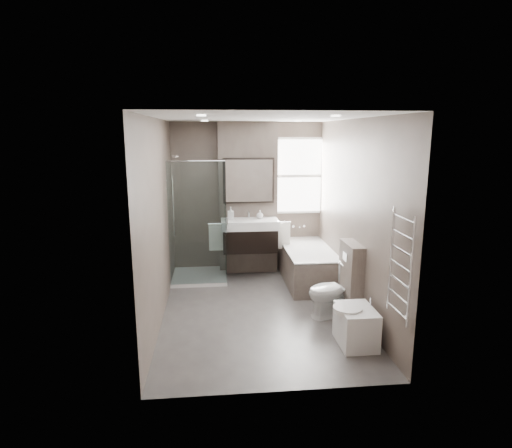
{
  "coord_description": "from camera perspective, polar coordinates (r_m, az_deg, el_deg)",
  "views": [
    {
      "loc": [
        -0.6,
        -5.51,
        2.42
      ],
      "look_at": [
        -0.02,
        0.15,
        1.2
      ],
      "focal_mm": 30.0,
      "sensor_mm": 36.0,
      "label": 1
    }
  ],
  "objects": [
    {
      "name": "toilet",
      "position": [
        5.86,
        10.23,
        -8.74
      ],
      "size": [
        0.78,
        0.58,
        0.71
      ],
      "primitive_type": "imported",
      "rotation": [
        0.0,
        0.0,
        -1.27
      ],
      "color": "white",
      "rests_on": "ground"
    },
    {
      "name": "towel_radiator",
      "position": [
        4.52,
        18.72,
        -5.28
      ],
      "size": [
        0.03,
        0.49,
        1.1
      ],
      "color": "silver",
      "rests_on": "room"
    },
    {
      "name": "cistern_box",
      "position": [
        5.88,
        12.53,
        -7.23
      ],
      "size": [
        0.19,
        0.55,
        1.0
      ],
      "color": "#5D5149",
      "rests_on": "ground"
    },
    {
      "name": "towel_right",
      "position": [
        7.21,
        3.6,
        -1.54
      ],
      "size": [
        0.24,
        0.06,
        0.44
      ],
      "primitive_type": "cube",
      "color": "silver",
      "rests_on": "vanity_pier"
    },
    {
      "name": "bathtub",
      "position": [
        7.1,
        6.88,
        -5.22
      ],
      "size": [
        0.75,
        1.6,
        0.57
      ],
      "color": "#5D5149",
      "rests_on": "ground"
    },
    {
      "name": "room",
      "position": [
        5.65,
        0.38,
        0.69
      ],
      "size": [
        2.7,
        3.9,
        2.7
      ],
      "color": "#4A4644",
      "rests_on": "ground"
    },
    {
      "name": "vanity",
      "position": [
        7.16,
        -0.85,
        -1.45
      ],
      "size": [
        0.95,
        0.47,
        0.66
      ],
      "color": "black",
      "rests_on": "vanity_pier"
    },
    {
      "name": "shower_enclosure",
      "position": [
        7.13,
        -6.83,
        -3.68
      ],
      "size": [
        0.9,
        0.9,
        2.0
      ],
      "color": "white",
      "rests_on": "ground"
    },
    {
      "name": "window",
      "position": [
        7.57,
        5.67,
        6.41
      ],
      "size": [
        0.98,
        0.06,
        1.33
      ],
      "color": "white",
      "rests_on": "room"
    },
    {
      "name": "vanity_pier",
      "position": [
        7.39,
        -1.1,
        3.4
      ],
      "size": [
        1.0,
        0.25,
        2.6
      ],
      "primitive_type": "cube",
      "color": "#5D5149",
      "rests_on": "ground"
    },
    {
      "name": "soap_bottle_a",
      "position": [
        7.09,
        -3.39,
        1.43
      ],
      "size": [
        0.1,
        0.1,
        0.22
      ],
      "primitive_type": "imported",
      "color": "white",
      "rests_on": "vanity"
    },
    {
      "name": "towel_left",
      "position": [
        7.12,
        -5.33,
        -1.75
      ],
      "size": [
        0.24,
        0.06,
        0.44
      ],
      "primitive_type": "cube",
      "color": "silver",
      "rests_on": "vanity_pier"
    },
    {
      "name": "soap_bottle_b",
      "position": [
        7.18,
        0.52,
        1.3
      ],
      "size": [
        0.11,
        0.11,
        0.15
      ],
      "primitive_type": "imported",
      "color": "white",
      "rests_on": "vanity"
    },
    {
      "name": "bidet",
      "position": [
        5.21,
        13.12,
        -13.02
      ],
      "size": [
        0.48,
        0.55,
        0.57
      ],
      "color": "white",
      "rests_on": "ground"
    },
    {
      "name": "mirror_cabinet",
      "position": [
        7.19,
        -1.0,
        5.8
      ],
      "size": [
        0.86,
        0.08,
        0.76
      ],
      "color": "black",
      "rests_on": "vanity_pier"
    }
  ]
}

